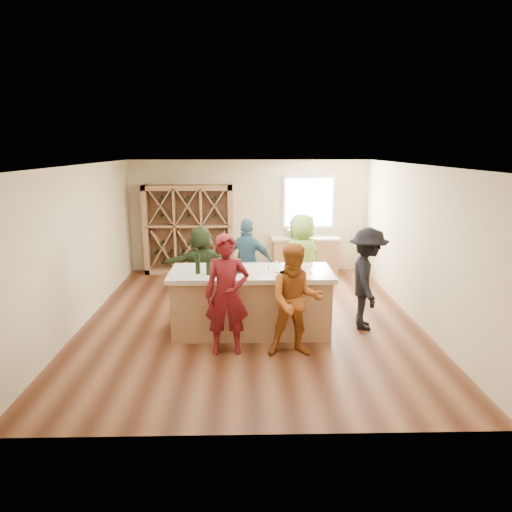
{
  "coord_description": "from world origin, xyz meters",
  "views": [
    {
      "loc": [
        -0.09,
        -7.94,
        3.09
      ],
      "look_at": [
        0.1,
        0.2,
        1.15
      ],
      "focal_mm": 32.0,
      "sensor_mm": 36.0,
      "label": 1
    }
  ],
  "objects_px": {
    "person_far_mid": "(248,263)",
    "person_far_left": "(201,265)",
    "wine_bottle_a": "(198,264)",
    "sink": "(297,233)",
    "wine_bottle_e": "(239,265)",
    "wine_bottle_c": "(218,264)",
    "person_server": "(367,279)",
    "wine_bottle_d": "(227,266)",
    "person_near_left": "(227,295)",
    "person_far_right": "(301,260)",
    "wine_bottle_b": "(208,266)",
    "wine_rack": "(189,230)",
    "person_near_right": "(296,301)",
    "tasting_counter_base": "(251,304)"
  },
  "relations": [
    {
      "from": "wine_bottle_c",
      "to": "wine_rack",
      "type": "bearing_deg",
      "value": 103.65
    },
    {
      "from": "wine_bottle_a",
      "to": "wine_bottle_e",
      "type": "xyz_separation_m",
      "value": [
        0.68,
        -0.01,
        -0.02
      ]
    },
    {
      "from": "wine_bottle_b",
      "to": "person_near_left",
      "type": "height_order",
      "value": "person_near_left"
    },
    {
      "from": "person_near_left",
      "to": "wine_bottle_d",
      "type": "bearing_deg",
      "value": 89.82
    },
    {
      "from": "person_far_right",
      "to": "person_far_left",
      "type": "xyz_separation_m",
      "value": [
        -2.0,
        0.06,
        -0.12
      ]
    },
    {
      "from": "wine_bottle_b",
      "to": "person_far_right",
      "type": "relative_size",
      "value": 0.16
    },
    {
      "from": "person_far_left",
      "to": "wine_bottle_a",
      "type": "bearing_deg",
      "value": 82.09
    },
    {
      "from": "tasting_counter_base",
      "to": "wine_bottle_e",
      "type": "height_order",
      "value": "wine_bottle_e"
    },
    {
      "from": "wine_bottle_a",
      "to": "wine_bottle_e",
      "type": "bearing_deg",
      "value": -0.47
    },
    {
      "from": "wine_bottle_b",
      "to": "person_near_left",
      "type": "relative_size",
      "value": 0.16
    },
    {
      "from": "wine_bottle_e",
      "to": "person_far_right",
      "type": "bearing_deg",
      "value": 52.06
    },
    {
      "from": "person_far_mid",
      "to": "wine_bottle_c",
      "type": "bearing_deg",
      "value": 84.91
    },
    {
      "from": "person_far_mid",
      "to": "person_far_left",
      "type": "xyz_separation_m",
      "value": [
        -0.93,
        0.13,
        -0.07
      ]
    },
    {
      "from": "wine_bottle_e",
      "to": "person_near_left",
      "type": "bearing_deg",
      "value": -104.9
    },
    {
      "from": "person_server",
      "to": "person_far_left",
      "type": "height_order",
      "value": "person_server"
    },
    {
      "from": "person_server",
      "to": "person_far_mid",
      "type": "relative_size",
      "value": 1.02
    },
    {
      "from": "wine_rack",
      "to": "wine_bottle_a",
      "type": "xyz_separation_m",
      "value": [
        0.63,
        -3.99,
        0.15
      ]
    },
    {
      "from": "wine_bottle_c",
      "to": "person_server",
      "type": "bearing_deg",
      "value": 5.28
    },
    {
      "from": "sink",
      "to": "person_near_left",
      "type": "xyz_separation_m",
      "value": [
        -1.57,
        -4.59,
        -0.09
      ]
    },
    {
      "from": "wine_bottle_c",
      "to": "person_far_mid",
      "type": "xyz_separation_m",
      "value": [
        0.49,
        1.45,
        -0.35
      ]
    },
    {
      "from": "wine_bottle_b",
      "to": "wine_rack",
      "type": "bearing_deg",
      "value": 101.18
    },
    {
      "from": "wine_bottle_a",
      "to": "wine_bottle_c",
      "type": "bearing_deg",
      "value": 6.07
    },
    {
      "from": "wine_bottle_e",
      "to": "person_far_right",
      "type": "xyz_separation_m",
      "value": [
        1.22,
        1.56,
        -0.31
      ]
    },
    {
      "from": "sink",
      "to": "person_far_left",
      "type": "xyz_separation_m",
      "value": [
        -2.18,
        -2.3,
        -0.21
      ]
    },
    {
      "from": "tasting_counter_base",
      "to": "person_far_right",
      "type": "bearing_deg",
      "value": 54.18
    },
    {
      "from": "person_near_right",
      "to": "tasting_counter_base",
      "type": "bearing_deg",
      "value": 124.85
    },
    {
      "from": "wine_bottle_b",
      "to": "person_far_mid",
      "type": "bearing_deg",
      "value": 67.58
    },
    {
      "from": "wine_bottle_c",
      "to": "person_near_right",
      "type": "xyz_separation_m",
      "value": [
        1.19,
        -0.83,
        -0.35
      ]
    },
    {
      "from": "person_near_right",
      "to": "person_far_right",
      "type": "distance_m",
      "value": 2.38
    },
    {
      "from": "sink",
      "to": "wine_bottle_c",
      "type": "xyz_separation_m",
      "value": [
        -1.74,
        -3.88,
        0.21
      ]
    },
    {
      "from": "wine_rack",
      "to": "person_near_right",
      "type": "bearing_deg",
      "value": -65.73
    },
    {
      "from": "sink",
      "to": "wine_bottle_c",
      "type": "bearing_deg",
      "value": -114.16
    },
    {
      "from": "person_server",
      "to": "person_far_mid",
      "type": "height_order",
      "value": "person_server"
    },
    {
      "from": "wine_rack",
      "to": "wine_bottle_e",
      "type": "height_order",
      "value": "wine_rack"
    },
    {
      "from": "person_far_mid",
      "to": "wine_bottle_e",
      "type": "bearing_deg",
      "value": 98.0
    },
    {
      "from": "wine_bottle_d",
      "to": "person_near_right",
      "type": "bearing_deg",
      "value": -32.88
    },
    {
      "from": "wine_bottle_c",
      "to": "person_near_left",
      "type": "xyz_separation_m",
      "value": [
        0.17,
        -0.7,
        -0.29
      ]
    },
    {
      "from": "wine_bottle_e",
      "to": "wine_bottle_d",
      "type": "bearing_deg",
      "value": -149.51
    },
    {
      "from": "wine_rack",
      "to": "person_far_right",
      "type": "relative_size",
      "value": 1.2
    },
    {
      "from": "wine_bottle_a",
      "to": "wine_bottle_b",
      "type": "relative_size",
      "value": 1.13
    },
    {
      "from": "wine_bottle_c",
      "to": "wine_bottle_d",
      "type": "xyz_separation_m",
      "value": [
        0.15,
        -0.15,
        0.0
      ]
    },
    {
      "from": "sink",
      "to": "person_far_mid",
      "type": "distance_m",
      "value": 2.74
    },
    {
      "from": "person_near_left",
      "to": "person_near_right",
      "type": "distance_m",
      "value": 1.04
    },
    {
      "from": "tasting_counter_base",
      "to": "wine_bottle_d",
      "type": "height_order",
      "value": "wine_bottle_d"
    },
    {
      "from": "tasting_counter_base",
      "to": "person_far_left",
      "type": "bearing_deg",
      "value": 123.63
    },
    {
      "from": "sink",
      "to": "person_near_right",
      "type": "distance_m",
      "value": 4.74
    },
    {
      "from": "wine_bottle_c",
      "to": "person_far_left",
      "type": "bearing_deg",
      "value": 105.6
    },
    {
      "from": "wine_bottle_a",
      "to": "person_far_left",
      "type": "height_order",
      "value": "person_far_left"
    },
    {
      "from": "wine_bottle_d",
      "to": "person_far_left",
      "type": "height_order",
      "value": "person_far_left"
    },
    {
      "from": "sink",
      "to": "wine_bottle_e",
      "type": "distance_m",
      "value": 4.17
    }
  ]
}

